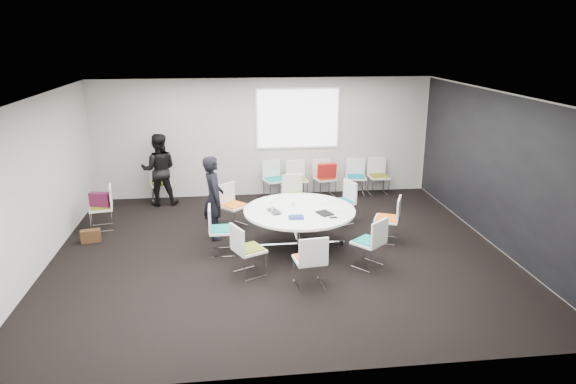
{
  "coord_description": "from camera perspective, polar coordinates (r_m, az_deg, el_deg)",
  "views": [
    {
      "loc": [
        -0.86,
        -8.51,
        3.8
      ],
      "look_at": [
        0.2,
        0.4,
        1.0
      ],
      "focal_mm": 32.0,
      "sensor_mm": 36.0,
      "label": 1
    }
  ],
  "objects": [
    {
      "name": "chair_ring_b",
      "position": [
        10.69,
        5.98,
        -2.01
      ],
      "size": [
        0.58,
        0.59,
        0.88
      ],
      "rotation": [
        0.0,
        0.0,
        1.94
      ],
      "color": "silver",
      "rests_on": "ground"
    },
    {
      "name": "cup",
      "position": [
        9.47,
        0.52,
        -1.29
      ],
      "size": [
        0.08,
        0.08,
        0.09
      ],
      "primitive_type": "cylinder",
      "color": "white",
      "rests_on": "conference_table"
    },
    {
      "name": "phone",
      "position": [
        8.92,
        5.07,
        -2.84
      ],
      "size": [
        0.14,
        0.08,
        0.01
      ],
      "primitive_type": "cube",
      "rotation": [
        0.0,
        0.0,
        -0.05
      ],
      "color": "black",
      "rests_on": "conference_table"
    },
    {
      "name": "projection_screen",
      "position": [
        12.24,
        1.11,
        8.16
      ],
      "size": [
        1.9,
        0.03,
        1.35
      ],
      "primitive_type": "cube",
      "color": "white",
      "rests_on": "room_shell"
    },
    {
      "name": "chair_person_back",
      "position": [
        12.29,
        -13.88,
        0.15
      ],
      "size": [
        0.55,
        0.54,
        0.88
      ],
      "rotation": [
        0.0,
        0.0,
        3.36
      ],
      "color": "silver",
      "rests_on": "ground"
    },
    {
      "name": "chair_back_b",
      "position": [
        12.25,
        1.01,
        0.61
      ],
      "size": [
        0.49,
        0.48,
        0.88
      ],
      "rotation": [
        0.0,
        0.0,
        3.22
      ],
      "color": "silver",
      "rests_on": "ground"
    },
    {
      "name": "chair_ring_a",
      "position": [
        9.88,
        10.94,
        -3.9
      ],
      "size": [
        0.6,
        0.6,
        0.88
      ],
      "rotation": [
        0.0,
        0.0,
        1.15
      ],
      "color": "silver",
      "rests_on": "ground"
    },
    {
      "name": "brown_bag",
      "position": [
        10.41,
        -21.07,
        -4.58
      ],
      "size": [
        0.39,
        0.24,
        0.24
      ],
      "primitive_type": "cube",
      "rotation": [
        0.0,
        0.0,
        0.23
      ],
      "color": "#442A15",
      "rests_on": "ground"
    },
    {
      "name": "chair_ring_h",
      "position": [
        8.78,
        8.94,
        -6.56
      ],
      "size": [
        0.64,
        0.64,
        0.88
      ],
      "rotation": [
        0.0,
        0.0,
        6.99
      ],
      "color": "silver",
      "rests_on": "ground"
    },
    {
      "name": "chair_ring_d",
      "position": [
        10.48,
        -6.05,
        -2.42
      ],
      "size": [
        0.64,
        0.64,
        0.88
      ],
      "rotation": [
        0.0,
        0.0,
        3.92
      ],
      "color": "silver",
      "rests_on": "ground"
    },
    {
      "name": "chair_back_d",
      "position": [
        12.57,
        7.53,
        0.89
      ],
      "size": [
        0.51,
        0.5,
        0.88
      ],
      "rotation": [
        0.0,
        0.0,
        3.02
      ],
      "color": "silver",
      "rests_on": "ground"
    },
    {
      "name": "tablet_folio",
      "position": [
        8.88,
        0.91,
        -2.81
      ],
      "size": [
        0.27,
        0.22,
        0.03
      ],
      "primitive_type": "cube",
      "rotation": [
        0.0,
        0.0,
        -0.06
      ],
      "color": "navy",
      "rests_on": "conference_table"
    },
    {
      "name": "room_shell",
      "position": [
        8.89,
        -0.37,
        1.68
      ],
      "size": [
        8.08,
        7.08,
        2.88
      ],
      "color": "black",
      "rests_on": "ground"
    },
    {
      "name": "notebook_black",
      "position": [
        9.1,
        4.09,
        -2.36
      ],
      "size": [
        0.32,
        0.36,
        0.02
      ],
      "primitive_type": "cube",
      "rotation": [
        0.0,
        0.0,
        0.38
      ],
      "color": "black",
      "rests_on": "conference_table"
    },
    {
      "name": "red_jacket",
      "position": [
        12.07,
        4.34,
        2.4
      ],
      "size": [
        0.45,
        0.19,
        0.36
      ],
      "primitive_type": "cube",
      "rotation": [
        0.17,
        0.0,
        0.07
      ],
      "color": "#AA1A14",
      "rests_on": "chair_back_c"
    },
    {
      "name": "chair_back_a",
      "position": [
        12.24,
        -1.52,
        0.59
      ],
      "size": [
        0.58,
        0.57,
        0.88
      ],
      "rotation": [
        0.0,
        0.0,
        3.45
      ],
      "color": "silver",
      "rests_on": "ground"
    },
    {
      "name": "maroon_bag",
      "position": [
        10.86,
        -20.17,
        -0.79
      ],
      "size": [
        0.42,
        0.24,
        0.28
      ],
      "primitive_type": "cube",
      "rotation": [
        0.0,
        0.0,
        -0.28
      ],
      "color": "#571736",
      "rests_on": "chair_spare_left"
    },
    {
      "name": "person_back",
      "position": [
        11.99,
        -14.14,
        2.43
      ],
      "size": [
        0.82,
        0.65,
        1.65
      ],
      "primitive_type": "imported",
      "rotation": [
        0.0,
        0.0,
        3.17
      ],
      "color": "black",
      "rests_on": "ground"
    },
    {
      "name": "person_main",
      "position": [
        9.8,
        -8.26,
        -0.62
      ],
      "size": [
        0.46,
        0.63,
        1.62
      ],
      "primitive_type": "imported",
      "rotation": [
        0.0,
        0.0,
        1.7
      ],
      "color": "black",
      "rests_on": "ground"
    },
    {
      "name": "chair_ring_g",
      "position": [
        8.04,
        2.43,
        -8.66
      ],
      "size": [
        0.51,
        0.5,
        0.88
      ],
      "rotation": [
        0.0,
        0.0,
        6.41
      ],
      "color": "silver",
      "rests_on": "ground"
    },
    {
      "name": "chair_spare_left",
      "position": [
        10.96,
        -19.9,
        -2.5
      ],
      "size": [
        0.53,
        0.54,
        0.88
      ],
      "rotation": [
        0.0,
        0.0,
        1.77
      ],
      "color": "silver",
      "rests_on": "ground"
    },
    {
      "name": "chair_ring_e",
      "position": [
        9.26,
        -7.39,
        -5.18
      ],
      "size": [
        0.45,
        0.46,
        0.88
      ],
      "rotation": [
        0.0,
        0.0,
        4.72
      ],
      "color": "silver",
      "rests_on": "ground"
    },
    {
      "name": "laptop",
      "position": [
        9.18,
        -1.26,
        -2.11
      ],
      "size": [
        0.34,
        0.43,
        0.03
      ],
      "primitive_type": "imported",
      "rotation": [
        0.0,
        0.0,
        1.91
      ],
      "color": "#333338",
      "rests_on": "conference_table"
    },
    {
      "name": "chair_back_c",
      "position": [
        12.4,
        4.09,
        0.77
      ],
      "size": [
        0.55,
        0.54,
        0.88
      ],
      "rotation": [
        0.0,
        0.0,
        3.36
      ],
      "color": "silver",
      "rests_on": "ground"
    },
    {
      "name": "chair_ring_c",
      "position": [
        11.04,
        0.75,
        -1.29
      ],
      "size": [
        0.53,
        0.53,
        0.88
      ],
      "rotation": [
        0.0,
        0.0,
        3.33
      ],
      "color": "silver",
      "rests_on": "ground"
    },
    {
      "name": "papers_right",
      "position": [
        9.69,
        4.22,
        -1.17
      ],
      "size": [
        0.37,
        0.35,
        0.0
      ],
      "primitive_type": "cube",
      "rotation": [
        0.0,
        0.0,
        0.63
      ],
      "color": "silver",
      "rests_on": "conference_table"
    },
    {
      "name": "laptop_lid",
      "position": [
        9.2,
        -1.81,
        -1.31
      ],
      "size": [
        0.03,
        0.3,
        0.22
      ],
      "primitive_type": "cube",
      "rotation": [
        0.0,
        0.0,
        1.51
      ],
      "color": "silver",
      "rests_on": "conference_table"
    },
    {
      "name": "chair_ring_f",
      "position": [
        8.42,
        -4.41,
        -7.47
      ],
      "size": [
        0.6,
        0.61,
        0.88
      ],
      "rotation": [
        0.0,
        0.0,
        5.16
      ],
      "color": "silver",
      "rests_on": "ground"
    },
    {
      "name": "conference_table",
      "position": [
        9.37,
        1.27,
        -3.19
      ],
      "size": [
        2.02,
        2.02,
        0.73
      ],
      "color": "silver",
      "rests_on": "ground"
    },
    {
      "name": "papers_front",
      "position": [
        9.34,
        5.25,
        -1.92
      ],
      "size": [
        0.34,
        0.27,
        0.0
      ],
      "primitive_type": "cube",
      "rotation": [
        0.0,
        0.0,
        -0.21
      ],
      "color": "silver",
      "rests_on": "conference_table"
    },
    {
      "name": "chair_back_e",
      "position": [
        12.71,
        9.99,
        0.97
      ],
      "size": [
        0.47,
        0.46,
        0.88
      ],
      "rotation": [
        0.0,
        0.0,
        3.17
      ],
      "color": "silver",
      "rests_on": "ground"
    }
  ]
}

